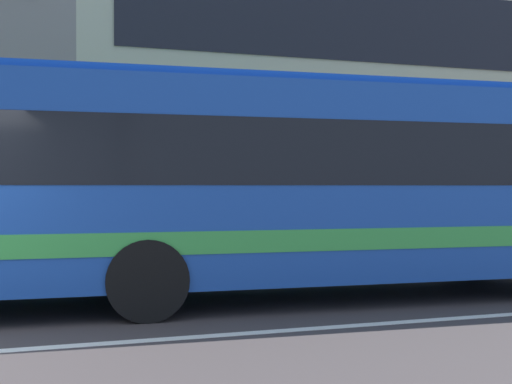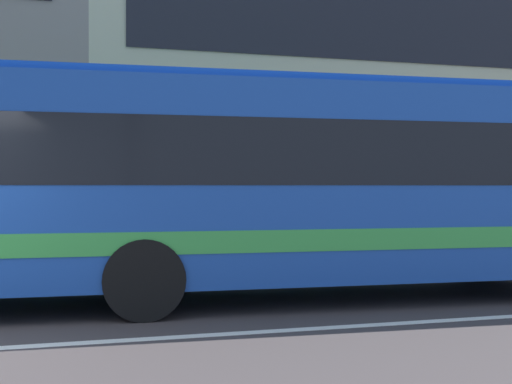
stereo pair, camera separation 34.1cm
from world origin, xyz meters
name	(u,v)px [view 1 (the left image)]	position (x,y,z in m)	size (l,w,h in m)	color
apartment_block_right	(384,88)	(13.53, 15.02, 5.43)	(23.02, 10.75, 10.86)	#B5BC9A
transit_bus	(195,180)	(3.45, 2.06, 1.73)	(12.35, 3.08, 3.13)	#19459C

